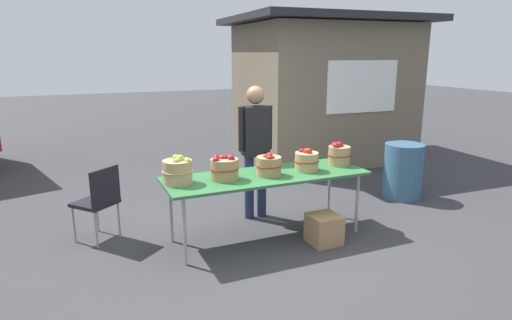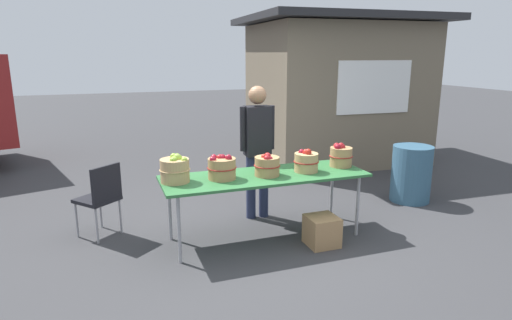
{
  "view_description": "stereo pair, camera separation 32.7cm",
  "coord_description": "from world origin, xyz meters",
  "px_view_note": "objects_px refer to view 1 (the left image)",
  "views": [
    {
      "loc": [
        -1.97,
        -4.24,
        2.07
      ],
      "look_at": [
        0.0,
        0.3,
        0.85
      ],
      "focal_mm": 30.49,
      "sensor_mm": 36.0,
      "label": 1
    },
    {
      "loc": [
        -1.67,
        -4.36,
        2.07
      ],
      "look_at": [
        0.0,
        0.3,
        0.85
      ],
      "focal_mm": 30.49,
      "sensor_mm": 36.0,
      "label": 2
    }
  ],
  "objects_px": {
    "apple_basket_red_1": "(269,165)",
    "apple_basket_red_3": "(339,154)",
    "apple_basket_red_0": "(224,168)",
    "folding_chair": "(99,198)",
    "market_table": "(267,178)",
    "vendor_adult": "(255,142)",
    "produce_crate": "(324,229)",
    "trash_barrel": "(403,171)",
    "apple_basket_red_2": "(307,160)",
    "apple_basket_green_0": "(178,171)"
  },
  "relations": [
    {
      "from": "apple_basket_green_0",
      "to": "apple_basket_red_1",
      "type": "relative_size",
      "value": 1.1
    },
    {
      "from": "apple_basket_red_0",
      "to": "apple_basket_red_1",
      "type": "bearing_deg",
      "value": -5.32
    },
    {
      "from": "apple_basket_red_2",
      "to": "produce_crate",
      "type": "relative_size",
      "value": 0.88
    },
    {
      "from": "apple_basket_red_2",
      "to": "vendor_adult",
      "type": "height_order",
      "value": "vendor_adult"
    },
    {
      "from": "apple_basket_red_0",
      "to": "apple_basket_red_1",
      "type": "relative_size",
      "value": 1.08
    },
    {
      "from": "folding_chair",
      "to": "produce_crate",
      "type": "height_order",
      "value": "folding_chair"
    },
    {
      "from": "market_table",
      "to": "apple_basket_red_3",
      "type": "distance_m",
      "value": 1.0
    },
    {
      "from": "market_table",
      "to": "apple_basket_red_0",
      "type": "bearing_deg",
      "value": 178.79
    },
    {
      "from": "apple_basket_red_3",
      "to": "apple_basket_red_0",
      "type": "bearing_deg",
      "value": -178.59
    },
    {
      "from": "apple_basket_red_1",
      "to": "trash_barrel",
      "type": "xyz_separation_m",
      "value": [
        2.41,
        0.54,
        -0.47
      ]
    },
    {
      "from": "apple_basket_red_0",
      "to": "produce_crate",
      "type": "bearing_deg",
      "value": -22.17
    },
    {
      "from": "apple_basket_green_0",
      "to": "produce_crate",
      "type": "xyz_separation_m",
      "value": [
        1.51,
        -0.46,
        -0.72
      ]
    },
    {
      "from": "market_table",
      "to": "folding_chair",
      "type": "relative_size",
      "value": 2.67
    },
    {
      "from": "apple_basket_red_2",
      "to": "trash_barrel",
      "type": "height_order",
      "value": "apple_basket_red_2"
    },
    {
      "from": "apple_basket_red_0",
      "to": "apple_basket_red_2",
      "type": "distance_m",
      "value": 0.99
    },
    {
      "from": "apple_basket_red_0",
      "to": "apple_basket_red_3",
      "type": "relative_size",
      "value": 1.1
    },
    {
      "from": "apple_basket_green_0",
      "to": "produce_crate",
      "type": "distance_m",
      "value": 1.73
    },
    {
      "from": "market_table",
      "to": "folding_chair",
      "type": "distance_m",
      "value": 1.87
    },
    {
      "from": "vendor_adult",
      "to": "market_table",
      "type": "bearing_deg",
      "value": 79.93
    },
    {
      "from": "apple_basket_red_0",
      "to": "produce_crate",
      "type": "distance_m",
      "value": 1.31
    },
    {
      "from": "apple_basket_green_0",
      "to": "trash_barrel",
      "type": "xyz_separation_m",
      "value": [
        3.41,
        0.44,
        -0.48
      ]
    },
    {
      "from": "apple_basket_green_0",
      "to": "produce_crate",
      "type": "bearing_deg",
      "value": -16.97
    },
    {
      "from": "apple_basket_red_0",
      "to": "apple_basket_red_2",
      "type": "xyz_separation_m",
      "value": [
        0.99,
        -0.04,
        -0.0
      ]
    },
    {
      "from": "apple_basket_red_0",
      "to": "folding_chair",
      "type": "bearing_deg",
      "value": 152.9
    },
    {
      "from": "apple_basket_green_0",
      "to": "apple_basket_red_0",
      "type": "height_order",
      "value": "apple_basket_green_0"
    },
    {
      "from": "apple_basket_red_0",
      "to": "folding_chair",
      "type": "relative_size",
      "value": 0.37
    },
    {
      "from": "apple_basket_red_3",
      "to": "folding_chair",
      "type": "height_order",
      "value": "apple_basket_red_3"
    },
    {
      "from": "apple_basket_red_1",
      "to": "produce_crate",
      "type": "distance_m",
      "value": 0.94
    },
    {
      "from": "apple_basket_red_2",
      "to": "folding_chair",
      "type": "bearing_deg",
      "value": 163.16
    },
    {
      "from": "apple_basket_red_0",
      "to": "folding_chair",
      "type": "xyz_separation_m",
      "value": [
        -1.25,
        0.64,
        -0.37
      ]
    },
    {
      "from": "produce_crate",
      "to": "trash_barrel",
      "type": "bearing_deg",
      "value": 25.46
    },
    {
      "from": "apple_basket_red_1",
      "to": "folding_chair",
      "type": "height_order",
      "value": "apple_basket_red_1"
    },
    {
      "from": "apple_basket_red_2",
      "to": "folding_chair",
      "type": "relative_size",
      "value": 0.34
    },
    {
      "from": "apple_basket_red_3",
      "to": "apple_basket_red_1",
      "type": "bearing_deg",
      "value": -175.1
    },
    {
      "from": "apple_basket_red_1",
      "to": "apple_basket_red_2",
      "type": "xyz_separation_m",
      "value": [
        0.48,
        0.01,
        0.0
      ]
    },
    {
      "from": "folding_chair",
      "to": "trash_barrel",
      "type": "xyz_separation_m",
      "value": [
        4.17,
        -0.15,
        -0.11
      ]
    },
    {
      "from": "apple_basket_green_0",
      "to": "apple_basket_red_3",
      "type": "relative_size",
      "value": 1.12
    },
    {
      "from": "market_table",
      "to": "apple_basket_red_1",
      "type": "xyz_separation_m",
      "value": [
        0.01,
        -0.04,
        0.16
      ]
    },
    {
      "from": "apple_basket_red_2",
      "to": "trash_barrel",
      "type": "relative_size",
      "value": 0.36
    },
    {
      "from": "apple_basket_red_2",
      "to": "apple_basket_red_3",
      "type": "xyz_separation_m",
      "value": [
        0.49,
        0.07,
        0.01
      ]
    },
    {
      "from": "apple_basket_red_1",
      "to": "produce_crate",
      "type": "bearing_deg",
      "value": -35.7
    },
    {
      "from": "apple_basket_red_1",
      "to": "apple_basket_red_2",
      "type": "relative_size",
      "value": 1.01
    },
    {
      "from": "apple_basket_red_1",
      "to": "apple_basket_red_3",
      "type": "xyz_separation_m",
      "value": [
        0.97,
        0.08,
        0.02
      ]
    },
    {
      "from": "market_table",
      "to": "produce_crate",
      "type": "relative_size",
      "value": 6.98
    },
    {
      "from": "vendor_adult",
      "to": "apple_basket_red_3",
      "type": "bearing_deg",
      "value": 147.32
    },
    {
      "from": "apple_basket_green_0",
      "to": "folding_chair",
      "type": "bearing_deg",
      "value": 141.95
    },
    {
      "from": "trash_barrel",
      "to": "produce_crate",
      "type": "relative_size",
      "value": 2.43
    },
    {
      "from": "apple_basket_red_3",
      "to": "produce_crate",
      "type": "bearing_deg",
      "value": -135.75
    },
    {
      "from": "market_table",
      "to": "apple_basket_red_1",
      "type": "height_order",
      "value": "apple_basket_red_1"
    },
    {
      "from": "apple_basket_green_0",
      "to": "apple_basket_red_2",
      "type": "height_order",
      "value": "apple_basket_green_0"
    }
  ]
}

